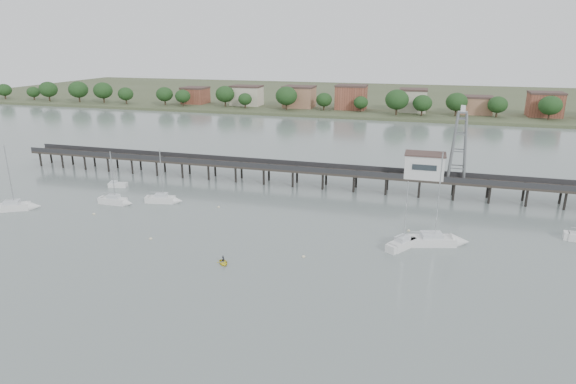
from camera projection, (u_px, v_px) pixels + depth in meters
name	position (u px, v px, depth m)	size (l,w,h in m)	color
ground_plane	(187.00, 330.00, 55.47)	(500.00, 500.00, 0.00)	slate
pier	(310.00, 170.00, 109.31)	(150.00, 5.00, 5.50)	#2D2823
pier_building	(424.00, 165.00, 101.83)	(8.40, 5.40, 5.30)	silver
lattice_tower	(459.00, 147.00, 98.77)	(3.20, 3.20, 15.50)	slate
sailboat_a	(20.00, 207.00, 94.79)	(8.45, 6.18, 13.75)	white
sailboat_c	(406.00, 243.00, 77.88)	(5.47, 6.96, 11.63)	white
sailboat_b	(167.00, 200.00, 98.84)	(7.28, 3.36, 11.71)	white
sailboat_d	(442.00, 241.00, 78.58)	(10.45, 5.53, 16.40)	white
sailboat_f	(118.00, 201.00, 97.83)	(6.90, 2.03, 11.52)	white
white_tender	(117.00, 185.00, 109.59)	(4.38, 2.60, 1.59)	white
yellow_dinghy	(223.00, 264.00, 71.94)	(1.71, 0.50, 2.40)	yellow
dinghy_occupant	(223.00, 264.00, 71.94)	(0.41, 1.12, 0.27)	black
mooring_buoys	(276.00, 237.00, 81.60)	(82.32, 20.81, 0.39)	beige
far_shore	(384.00, 97.00, 274.61)	(500.00, 170.00, 10.40)	#475133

